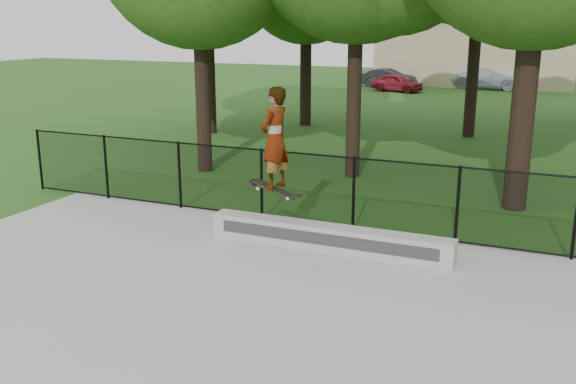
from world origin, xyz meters
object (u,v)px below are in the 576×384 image
skater_airborne (275,140)px  grind_ledge (328,237)px  car_a (397,83)px  car_b (388,78)px  car_c (488,78)px

skater_airborne → grind_ledge: bearing=4.4°
car_a → skater_airborne: skater_airborne is taller
car_a → car_b: bearing=41.4°
grind_ledge → skater_airborne: skater_airborne is taller
car_b → car_c: size_ratio=0.74×
car_b → skater_airborne: skater_airborne is taller
car_a → skater_airborne: bearing=-155.5°
car_a → car_c: size_ratio=0.72×
car_c → skater_airborne: bearing=-170.8°
grind_ledge → car_b: (-6.63, 29.29, 0.29)m
car_a → grind_ledge: bearing=-153.4°
car_a → car_c: car_c is taller
grind_ledge → skater_airborne: bearing=-175.6°
car_b → skater_airborne: bearing=-165.4°
car_c → grind_ledge: bearing=-168.9°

